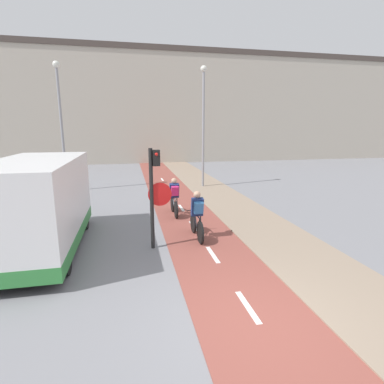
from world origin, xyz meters
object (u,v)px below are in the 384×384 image
(street_lamp_sidewalk, at_px, (203,115))
(van, at_px, (38,207))
(traffic_light_pole, at_px, (155,187))
(cyclist_far, at_px, (174,198))
(street_lamp_far, at_px, (61,114))
(cyclist_near, at_px, (197,216))

(street_lamp_sidewalk, xyz_separation_m, van, (-6.75, -8.19, -2.87))
(street_lamp_sidewalk, bearing_deg, van, -129.48)
(traffic_light_pole, height_order, cyclist_far, traffic_light_pole)
(cyclist_far, xyz_separation_m, van, (-4.21, -2.70, 0.56))
(traffic_light_pole, relative_size, street_lamp_far, 0.43)
(street_lamp_far, relative_size, van, 1.30)
(street_lamp_sidewalk, relative_size, cyclist_near, 4.01)
(cyclist_near, distance_m, van, 4.56)
(traffic_light_pole, relative_size, street_lamp_sidewalk, 0.43)
(cyclist_near, relative_size, van, 0.33)
(street_lamp_far, bearing_deg, cyclist_far, -49.16)
(traffic_light_pole, relative_size, cyclist_near, 1.71)
(street_lamp_sidewalk, height_order, cyclist_near, street_lamp_sidewalk)
(cyclist_near, xyz_separation_m, cyclist_far, (-0.31, 2.69, -0.00))
(cyclist_near, bearing_deg, street_lamp_far, 122.26)
(cyclist_far, bearing_deg, street_lamp_sidewalk, 65.23)
(street_lamp_sidewalk, bearing_deg, traffic_light_pole, -112.31)
(cyclist_far, distance_m, van, 5.03)
(cyclist_near, bearing_deg, cyclist_far, 96.67)
(street_lamp_far, distance_m, van, 9.13)
(street_lamp_far, xyz_separation_m, van, (0.91, -8.62, -2.87))
(cyclist_near, height_order, van, van)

